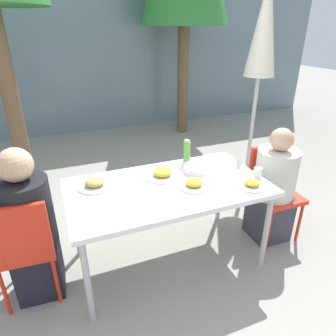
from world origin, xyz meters
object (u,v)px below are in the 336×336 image
Objects in this scene: person_right at (273,190)px; person_left at (31,230)px; drinking_cup at (258,173)px; bottle at (187,152)px; chair_right at (272,184)px; closed_umbrella at (263,37)px; chair_left at (23,244)px; salad_bowl at (195,168)px.

person_left is at bearing -0.63° from person_right.
drinking_cup is at bearing 24.21° from person_right.
person_left is at bearing -168.91° from bottle.
bottle is at bearing 14.56° from person_left.
person_right is 0.87m from bottle.
person_right is (-0.05, -0.08, -0.00)m from chair_right.
person_left is 1.77m from drinking_cup.
chair_right is at bearing 29.26° from drinking_cup.
bottle is (-0.71, 0.36, 0.34)m from person_right.
closed_umbrella is (0.43, 0.96, 1.26)m from person_right.
chair_left is at bearing 175.22° from drinking_cup.
closed_umbrella reaches higher than bottle.
chair_left is 0.74× the size of person_left.
chair_left is at bearing -121.97° from person_left.
person_left is 12.44× the size of drinking_cup.
drinking_cup is at bearing -50.41° from bottle.
person_right is 5.80× the size of salad_bowl.
chair_right is at bearing 2.83° from person_left.
chair_right is 0.88m from bottle.
chair_left reaches higher than salad_bowl.
closed_umbrella reaches higher than person_left.
person_right reaches higher than salad_bowl.
chair_right is 9.18× the size of drinking_cup.
bottle reaches higher than chair_left.
person_right is 0.44m from drinking_cup.
person_right is 4.89× the size of bottle.
bottle is at bearing -152.47° from closed_umbrella.
person_right is at bearing 21.98° from drinking_cup.
chair_left is 2.10m from person_right.
person_left is at bearing 172.57° from drinking_cup.
closed_umbrella is at bearing 34.15° from salad_bowl.
closed_umbrella reaches higher than salad_bowl.
closed_umbrella is at bearing 27.53° from bottle.
chair_right is (2.15, 0.05, 0.00)m from chair_left.
salad_bowl is at bearing -11.47° from person_right.
salad_bowl is (1.38, 0.15, 0.26)m from chair_left.
bottle is at bearing -24.78° from person_right.
bottle is at bearing 17.17° from chair_left.
person_right reaches higher than chair_left.
person_right reaches higher than drinking_cup.
chair_left is at bearing 3.64° from chair_right.
person_left is 1.34m from salad_bowl.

